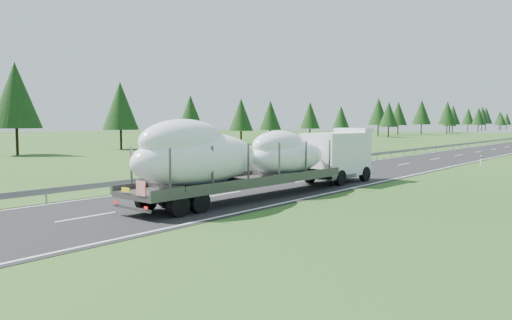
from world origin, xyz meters
The scene contains 4 objects.
ground centered at (0.00, 0.00, 0.00)m, with size 400.00×400.00×0.00m, color #244918.
guardrail centered at (-5.30, 99.94, 0.60)m, with size 0.10×400.00×0.76m.
tree_line_left centered at (-45.06, 146.65, 7.05)m, with size 14.65×341.75×12.19m.
boat_truck centered at (2.19, 0.93, 2.30)m, with size 3.44×20.52×4.38m.
Camera 1 is at (19.59, -21.41, 4.22)m, focal length 35.00 mm.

